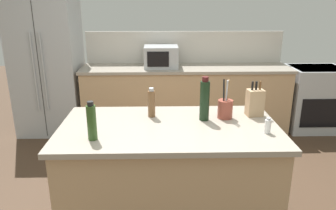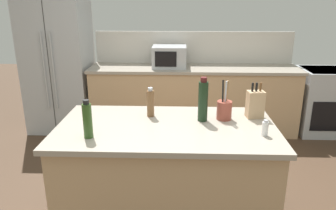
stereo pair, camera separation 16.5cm
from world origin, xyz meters
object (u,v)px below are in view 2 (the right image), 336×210
object	(u,v)px
utensil_crock	(224,109)
pepper_grinder	(150,103)
salt_shaker	(265,128)
knife_block	(255,104)
wine_bottle	(203,101)
refrigerator	(59,65)
microwave	(169,57)
range_oven	(326,101)
olive_oil_bottle	(88,120)

from	to	relation	value
utensil_crock	pepper_grinder	xyz separation A→B (m)	(-0.59, 0.05, 0.03)
salt_shaker	pepper_grinder	size ratio (longest dim) A/B	0.48
knife_block	wine_bottle	xyz separation A→B (m)	(-0.43, -0.09, 0.05)
refrigerator	salt_shaker	bearing A→B (deg)	-45.90
microwave	wine_bottle	xyz separation A→B (m)	(0.33, -2.08, 0.02)
microwave	pepper_grinder	distance (m)	2.00
pepper_grinder	utensil_crock	bearing A→B (deg)	-4.51
range_oven	wine_bottle	xyz separation A→B (m)	(-1.90, -2.08, 0.64)
microwave	pepper_grinder	size ratio (longest dim) A/B	1.91
olive_oil_bottle	microwave	bearing A→B (deg)	78.78
microwave	olive_oil_bottle	bearing A→B (deg)	-101.22
knife_block	microwave	bearing A→B (deg)	104.35
range_oven	salt_shaker	distance (m)	2.83
pepper_grinder	wine_bottle	distance (m)	0.43
range_oven	wine_bottle	size ratio (longest dim) A/B	2.61
refrigerator	salt_shaker	size ratio (longest dim) A/B	16.02
utensil_crock	knife_block	bearing A→B (deg)	11.70
knife_block	salt_shaker	bearing A→B (deg)	-97.35
refrigerator	wine_bottle	world-z (taller)	refrigerator
range_oven	olive_oil_bottle	size ratio (longest dim) A/B	3.35
knife_block	olive_oil_bottle	xyz separation A→B (m)	(-1.24, -0.45, 0.02)
microwave	salt_shaker	world-z (taller)	microwave
knife_block	olive_oil_bottle	world-z (taller)	knife_block
range_oven	salt_shaker	xyz separation A→B (m)	(-1.48, -2.36, 0.53)
range_oven	pepper_grinder	world-z (taller)	pepper_grinder
range_oven	refrigerator	bearing A→B (deg)	179.23
knife_block	olive_oil_bottle	distance (m)	1.32
range_oven	salt_shaker	world-z (taller)	salt_shaker
refrigerator	microwave	world-z (taller)	refrigerator
salt_shaker	olive_oil_bottle	distance (m)	1.24
microwave	refrigerator	bearing A→B (deg)	178.14
wine_bottle	microwave	bearing A→B (deg)	99.06
refrigerator	microwave	xyz separation A→B (m)	(1.58, -0.05, 0.14)
microwave	wine_bottle	size ratio (longest dim) A/B	1.32
olive_oil_bottle	pepper_grinder	bearing A→B (deg)	48.32
microwave	salt_shaker	bearing A→B (deg)	-72.30
refrigerator	knife_block	bearing A→B (deg)	-41.05
utensil_crock	olive_oil_bottle	world-z (taller)	utensil_crock
utensil_crock	olive_oil_bottle	distance (m)	1.07
knife_block	utensil_crock	distance (m)	0.26
range_oven	pepper_grinder	size ratio (longest dim) A/B	3.78
knife_block	wine_bottle	distance (m)	0.44
pepper_grinder	olive_oil_bottle	bearing A→B (deg)	-131.68
salt_shaker	olive_oil_bottle	size ratio (longest dim) A/B	0.43
refrigerator	knife_block	distance (m)	3.11
refrigerator	olive_oil_bottle	distance (m)	2.72
wine_bottle	olive_oil_bottle	xyz separation A→B (m)	(-0.82, -0.36, -0.04)
range_oven	wine_bottle	bearing A→B (deg)	-132.41
utensil_crock	salt_shaker	xyz separation A→B (m)	(0.25, -0.32, -0.03)
microwave	olive_oil_bottle	size ratio (longest dim) A/B	1.70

